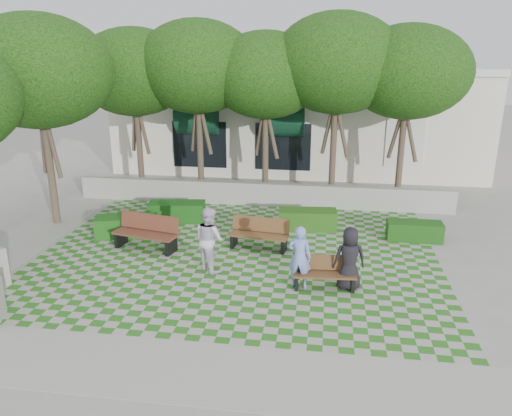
% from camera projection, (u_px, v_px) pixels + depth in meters
% --- Properties ---
extents(ground, '(90.00, 90.00, 0.00)m').
position_uv_depth(ground, '(231.00, 270.00, 14.28)').
color(ground, gray).
rests_on(ground, ground).
extents(lawn, '(12.00, 12.00, 0.00)m').
position_uv_depth(lawn, '(237.00, 256.00, 15.22)').
color(lawn, '#2B721E').
rests_on(lawn, ground).
extents(sidewalk_south, '(16.00, 2.00, 0.01)m').
position_uv_depth(sidewalk_south, '(186.00, 370.00, 9.86)').
color(sidewalk_south, '#9E9B93').
rests_on(sidewalk_south, ground).
extents(sidewalk_west, '(2.00, 12.00, 0.01)m').
position_uv_depth(sidewalk_west, '(20.00, 243.00, 16.21)').
color(sidewalk_west, '#9E9B93').
rests_on(sidewalk_west, ground).
extents(retaining_wall, '(15.00, 0.36, 0.90)m').
position_uv_depth(retaining_wall, '(261.00, 194.00, 19.97)').
color(retaining_wall, '#9E9B93').
rests_on(retaining_wall, ground).
extents(bench_east, '(1.68, 0.68, 0.86)m').
position_uv_depth(bench_east, '(324.00, 273.00, 13.11)').
color(bench_east, '#54361C').
rests_on(bench_east, ground).
extents(bench_mid, '(1.90, 0.85, 0.97)m').
position_uv_depth(bench_mid, '(259.00, 234.00, 15.66)').
color(bench_mid, brown).
rests_on(bench_mid, ground).
extents(bench_west, '(2.16, 1.12, 1.08)m').
position_uv_depth(bench_west, '(146.00, 233.00, 15.62)').
color(bench_west, '#5A2D1E').
rests_on(bench_west, ground).
extents(hedge_east, '(1.77, 0.71, 0.62)m').
position_uv_depth(hedge_east, '(414.00, 231.00, 16.38)').
color(hedge_east, '#164512').
rests_on(hedge_east, ground).
extents(hedge_midright, '(2.06, 0.97, 0.70)m').
position_uv_depth(hedge_midright, '(307.00, 220.00, 17.33)').
color(hedge_midright, '#214E14').
rests_on(hedge_midright, ground).
extents(hedge_midleft, '(2.10, 1.08, 0.70)m').
position_uv_depth(hedge_midleft, '(177.00, 212.00, 18.15)').
color(hedge_midleft, '#134612').
rests_on(hedge_midleft, ground).
extents(hedge_west, '(2.09, 1.29, 0.68)m').
position_uv_depth(hedge_west, '(126.00, 226.00, 16.73)').
color(hedge_west, '#184B14').
rests_on(hedge_west, ground).
extents(person_blue, '(0.68, 0.50, 1.72)m').
position_uv_depth(person_blue, '(300.00, 257.00, 13.01)').
color(person_blue, '#7993DD').
rests_on(person_blue, ground).
extents(person_dark, '(0.89, 0.65, 1.69)m').
position_uv_depth(person_dark, '(350.00, 259.00, 12.95)').
color(person_dark, black).
rests_on(person_dark, ground).
extents(person_white, '(1.15, 1.13, 1.87)m').
position_uv_depth(person_white, '(210.00, 239.00, 14.02)').
color(person_white, silver).
rests_on(person_white, ground).
extents(tree_row, '(17.70, 13.40, 7.41)m').
position_uv_depth(tree_row, '(211.00, 72.00, 18.52)').
color(tree_row, '#47382B').
rests_on(tree_row, ground).
extents(building, '(18.00, 8.92, 5.15)m').
position_uv_depth(building, '(298.00, 116.00, 26.61)').
color(building, silver).
rests_on(building, ground).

